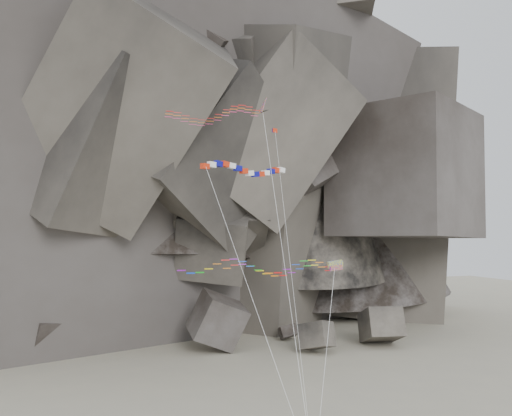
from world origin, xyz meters
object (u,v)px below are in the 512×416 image
object	(u,v)px
banner_kite	(246,170)
pennant_kite	(283,205)
parafoil_kite	(254,266)
delta_kite	(211,114)

from	to	relation	value
banner_kite	pennant_kite	world-z (taller)	pennant_kite
banner_kite	parafoil_kite	bearing A→B (deg)	-122.78
banner_kite	parafoil_kite	world-z (taller)	banner_kite
banner_kite	parafoil_kite	xyz separation A→B (m)	(-0.54, -3.73, -8.57)
parafoil_kite	banner_kite	bearing A→B (deg)	83.87
parafoil_kite	pennant_kite	xyz separation A→B (m)	(0.62, -5.07, 5.08)
delta_kite	pennant_kite	world-z (taller)	delta_kite
banner_kite	pennant_kite	size ratio (longest dim) A/B	0.91
pennant_kite	parafoil_kite	bearing A→B (deg)	69.85
delta_kite	parafoil_kite	world-z (taller)	delta_kite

